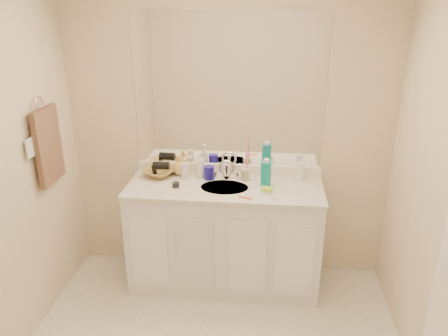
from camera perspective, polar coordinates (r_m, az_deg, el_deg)
wall_back at (r=3.53m, az=0.55°, el=4.20°), size 2.60×0.02×2.40m
vanity_cabinet at (r=3.59m, az=0.08°, el=-9.02°), size 1.50×0.55×0.85m
countertop at (r=3.39m, az=0.09°, el=-2.60°), size 1.52×0.57×0.03m
backsplash at (r=3.61m, az=0.51°, el=-0.12°), size 1.52×0.03×0.08m
sink_basin at (r=3.37m, az=0.05°, el=-2.69°), size 0.37×0.37×0.02m
faucet at (r=3.51m, az=0.36°, el=-0.49°), size 0.02×0.02×0.11m
mirror at (r=3.43m, az=0.56°, el=9.92°), size 1.48×0.01×1.20m
blue_mug at (r=3.49m, az=-1.96°, el=-0.61°), size 0.10×0.10×0.11m
tan_cup at (r=3.48m, az=2.80°, el=-0.85°), size 0.09×0.09×0.09m
toothbrush at (r=3.44m, az=3.00°, el=0.73°), size 0.02×0.04×0.20m
mouthwash_bottle at (r=3.38m, az=5.49°, el=-0.73°), size 0.09×0.09×0.19m
clear_pump_bottle at (r=3.50m, az=9.97°, el=-0.49°), size 0.06×0.06×0.15m
soap_dish at (r=3.29m, az=5.62°, el=-3.06°), size 0.10×0.08×0.01m
green_soap at (r=3.29m, az=5.63°, el=-2.77°), size 0.09×0.07×0.03m
orange_comb at (r=3.19m, az=2.79°, el=-3.89°), size 0.11×0.06×0.00m
dark_jar at (r=3.38m, az=-6.30°, el=-2.20°), size 0.07×0.07×0.04m
extra_white_bottle at (r=3.49m, az=-5.26°, el=-0.43°), size 0.05×0.05×0.14m
soap_bottle_white at (r=3.53m, az=-3.11°, el=0.46°), size 0.10×0.10×0.21m
soap_bottle_cream at (r=3.56m, az=-5.11°, el=0.18°), size 0.08×0.08×0.15m
soap_bottle_yellow at (r=3.59m, az=-5.73°, el=0.37°), size 0.16×0.16×0.16m
wicker_basket at (r=3.60m, az=-8.47°, el=-0.54°), size 0.33×0.33×0.06m
hair_dryer at (r=3.58m, az=-8.21°, el=0.33°), size 0.14×0.08×0.07m
towel_ring at (r=3.31m, az=-23.01°, el=7.63°), size 0.01×0.11×0.11m
hand_towel at (r=3.38m, az=-21.97°, el=2.72°), size 0.04×0.32×0.55m
switch_plate at (r=3.21m, az=-24.03°, el=2.40°), size 0.01×0.08×0.13m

